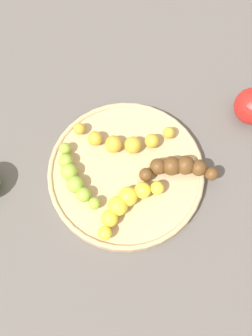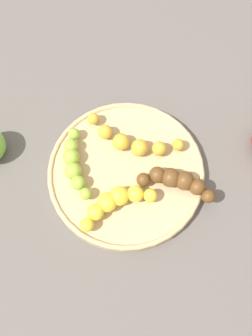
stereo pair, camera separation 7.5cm
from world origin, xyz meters
name	(u,v)px [view 1 (the left image)]	position (x,y,z in m)	size (l,w,h in m)	color
ground_plane	(126,175)	(0.00, 0.00, 0.00)	(2.40, 2.40, 0.00)	#56514C
fruit_bowl	(126,173)	(0.00, 0.00, 0.01)	(0.29, 0.29, 0.02)	tan
banana_spotted	(123,141)	(0.00, -0.06, 0.04)	(0.19, 0.07, 0.03)	gold
banana_green	(74,178)	(0.09, 0.01, 0.04)	(0.07, 0.13, 0.03)	#8CAD38
banana_yellow	(126,204)	(0.00, 0.07, 0.04)	(0.12, 0.10, 0.04)	yellow
banana_overripe	(178,168)	(-0.09, 0.00, 0.04)	(0.14, 0.05, 0.04)	#593819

